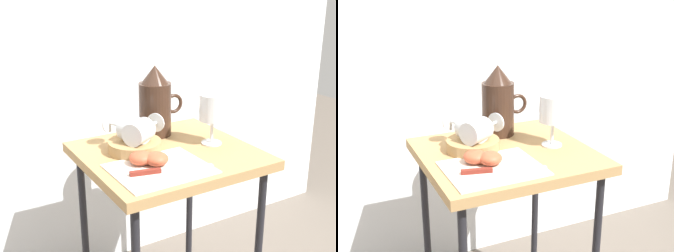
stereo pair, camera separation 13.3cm
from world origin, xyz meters
The scene contains 11 objects.
curtain_drape centered at (0.00, 0.50, 0.91)m, with size 2.40×0.03×1.83m, color white.
table centered at (0.00, 0.00, 0.59)m, with size 0.50×0.47×0.66m.
linen_napkin centered at (-0.09, -0.11, 0.66)m, with size 0.26×0.22×0.00m, color silver.
basket_tray centered at (-0.09, 0.05, 0.68)m, with size 0.16×0.16×0.04m, color #AD8451.
pitcher centered at (0.04, 0.15, 0.76)m, with size 0.16×0.11×0.23m.
wine_glass_upright centered at (0.15, -0.02, 0.77)m, with size 0.08×0.08×0.16m.
wine_glass_tipped_near centered at (-0.09, 0.05, 0.74)m, with size 0.12×0.16×0.08m.
wine_glass_tipped_far centered at (-0.08, 0.03, 0.73)m, with size 0.16×0.13×0.07m.
apple_half_left centered at (-0.12, -0.05, 0.68)m, with size 0.07×0.07×0.04m, color #C15133.
apple_half_right centered at (-0.09, -0.08, 0.68)m, with size 0.07×0.07×0.04m, color #C15133.
knife centered at (-0.10, -0.13, 0.67)m, with size 0.23×0.07×0.01m.
Camera 1 is at (-0.64, -1.08, 1.17)m, focal length 47.85 mm.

